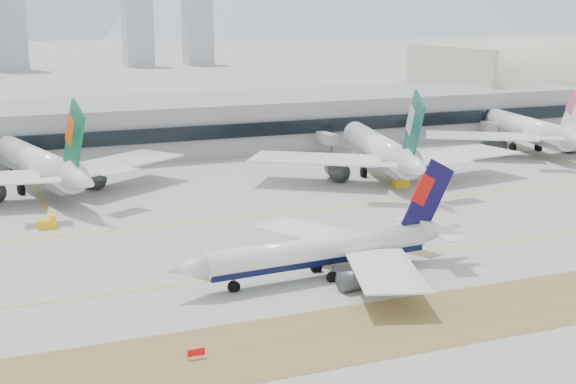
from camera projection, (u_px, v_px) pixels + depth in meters
name	position (u px, v px, depth m)	size (l,w,h in m)	color
ground	(341.00, 254.00, 139.82)	(3000.00, 3000.00, 0.00)	#9F9D94
taxiing_airliner	(329.00, 250.00, 127.43)	(52.73, 45.72, 17.71)	white
widebody_eva	(39.00, 165.00, 184.39)	(67.22, 66.86, 24.53)	white
widebody_cathay	(382.00, 152.00, 201.57)	(68.20, 67.88, 24.93)	white
widebody_china_air	(529.00, 130.00, 237.31)	(67.61, 67.01, 24.50)	white
terminal	(174.00, 125.00, 241.65)	(280.00, 43.10, 15.00)	gray
hangar	(541.00, 116.00, 318.75)	(91.00, 60.00, 60.00)	beige
hold_sign_left	(196.00, 353.00, 97.68)	(2.20, 0.15, 1.35)	red
gse_b	(48.00, 223.00, 155.76)	(3.55, 2.00, 2.60)	yellow
gse_c	(401.00, 183.00, 191.96)	(3.55, 2.00, 2.60)	yellow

